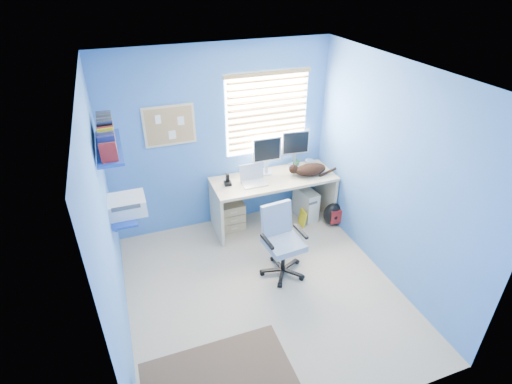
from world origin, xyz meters
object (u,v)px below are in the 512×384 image
object	(u,v)px
desk	(273,201)
tower_pc	(306,203)
cat	(311,170)
office_chair	(282,249)
laptop	(254,176)

from	to	relation	value
desk	tower_pc	world-z (taller)	desk
desk	tower_pc	xyz separation A→B (m)	(0.52, -0.00, -0.14)
cat	office_chair	xyz separation A→B (m)	(-0.81, -0.91, -0.49)
laptop	cat	xyz separation A→B (m)	(0.82, -0.03, -0.03)
desk	cat	size ratio (longest dim) A/B	3.78
desk	tower_pc	distance (m)	0.54
laptop	cat	world-z (taller)	laptop
desk	tower_pc	size ratio (longest dim) A/B	3.78
tower_pc	office_chair	size ratio (longest dim) A/B	0.51
desk	office_chair	distance (m)	1.04
tower_pc	desk	bearing A→B (deg)	172.12
office_chair	cat	bearing A→B (deg)	48.33
desk	office_chair	size ratio (longest dim) A/B	1.93
cat	office_chair	world-z (taller)	cat
laptop	cat	distance (m)	0.82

